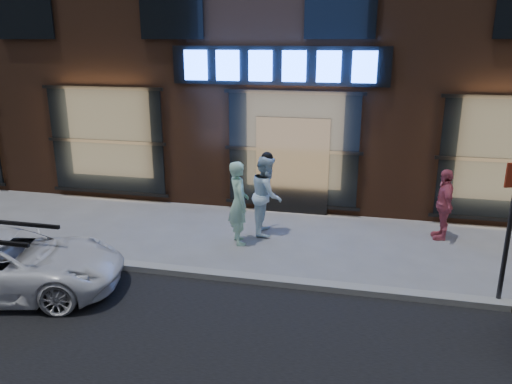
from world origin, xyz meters
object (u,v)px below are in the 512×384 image
at_px(passerby, 444,204).
at_px(sign_post, 511,221).
at_px(man_bowtie, 239,203).
at_px(man_cap, 267,195).
at_px(white_suv, 7,264).

relative_size(passerby, sign_post, 0.64).
relative_size(man_bowtie, man_cap, 1.01).
bearing_deg(man_cap, white_suv, 126.16).
distance_m(passerby, white_suv, 8.66).
xyz_separation_m(man_bowtie, white_suv, (-3.28, -3.03, -0.36)).
bearing_deg(passerby, sign_post, 6.76).
bearing_deg(sign_post, man_cap, 133.20).
xyz_separation_m(man_cap, passerby, (3.80, 0.51, -0.11)).
bearing_deg(sign_post, man_bowtie, 142.72).
relative_size(man_cap, sign_post, 0.73).
bearing_deg(man_bowtie, passerby, -101.63).
bearing_deg(passerby, man_bowtie, -78.55).
height_order(man_bowtie, white_suv, man_bowtie).
height_order(man_bowtie, passerby, man_bowtie).
distance_m(man_cap, passerby, 3.84).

